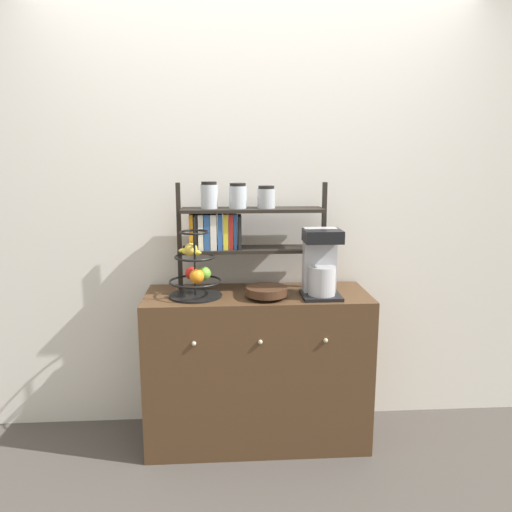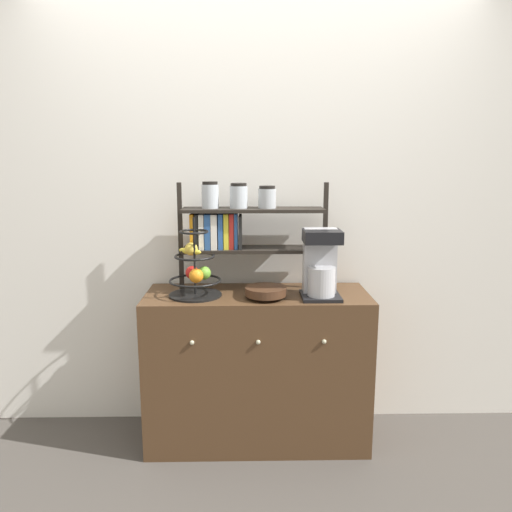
# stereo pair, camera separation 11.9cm
# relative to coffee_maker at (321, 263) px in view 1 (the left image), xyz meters

# --- Properties ---
(ground_plane) EXTENTS (12.00, 12.00, 0.00)m
(ground_plane) POSITION_rel_coffee_maker_xyz_m (-0.33, -0.16, -1.05)
(ground_plane) COLOR #47423D
(wall_back) EXTENTS (7.00, 0.05, 2.60)m
(wall_back) POSITION_rel_coffee_maker_xyz_m (-0.33, 0.35, 0.25)
(wall_back) COLOR silver
(wall_back) RESTS_ON ground_plane
(sideboard) EXTENTS (1.22, 0.48, 0.87)m
(sideboard) POSITION_rel_coffee_maker_xyz_m (-0.33, 0.07, -0.61)
(sideboard) COLOR #4C331E
(sideboard) RESTS_ON ground_plane
(coffee_maker) EXTENTS (0.20, 0.22, 0.36)m
(coffee_maker) POSITION_rel_coffee_maker_xyz_m (0.00, 0.00, 0.00)
(coffee_maker) COLOR black
(coffee_maker) RESTS_ON sideboard
(fruit_stand) EXTENTS (0.28, 0.28, 0.42)m
(fruit_stand) POSITION_rel_coffee_maker_xyz_m (-0.67, 0.03, -0.04)
(fruit_stand) COLOR black
(fruit_stand) RESTS_ON sideboard
(wooden_bowl) EXTENTS (0.22, 0.22, 0.06)m
(wooden_bowl) POSITION_rel_coffee_maker_xyz_m (-0.29, -0.03, -0.14)
(wooden_bowl) COLOR #422819
(wooden_bowl) RESTS_ON sideboard
(shelf_hutch) EXTENTS (0.83, 0.20, 0.60)m
(shelf_hutch) POSITION_rel_coffee_maker_xyz_m (-0.46, 0.17, 0.20)
(shelf_hutch) COLOR black
(shelf_hutch) RESTS_ON sideboard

